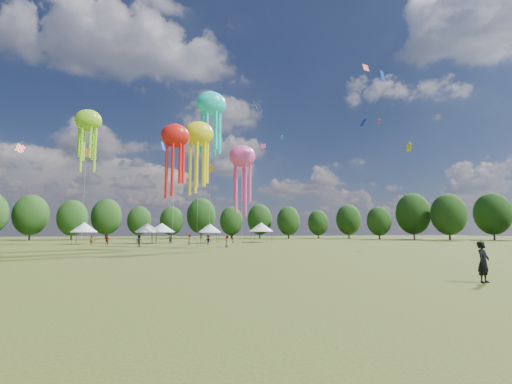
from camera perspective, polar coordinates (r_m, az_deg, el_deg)
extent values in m
plane|color=#384416|center=(16.70, 2.81, -14.64)|extent=(300.00, 300.00, 0.00)
imported|color=black|center=(19.17, 33.73, -9.68)|extent=(0.80, 0.66, 1.88)
imported|color=gray|center=(53.54, -18.90, -7.79)|extent=(1.07, 1.06, 1.74)
imported|color=gray|center=(61.86, -10.99, -7.77)|extent=(0.84, 1.03, 1.81)
imported|color=gray|center=(69.67, -3.98, -7.76)|extent=(0.86, 0.99, 1.73)
imported|color=gray|center=(58.50, -7.98, -7.98)|extent=(1.08, 0.64, 1.65)
imported|color=gray|center=(63.57, -23.64, -7.36)|extent=(1.06, 0.63, 1.70)
imported|color=gray|center=(67.63, -14.10, -7.64)|extent=(1.63, 0.98, 1.68)
imported|color=gray|center=(65.28, -25.80, -7.27)|extent=(0.63, 0.69, 1.58)
imported|color=gray|center=(50.94, -4.85, -8.19)|extent=(0.58, 0.87, 1.74)
cylinder|color=#47474C|center=(68.74, -28.42, -6.85)|extent=(0.08, 0.08, 2.09)
cylinder|color=#47474C|center=(71.80, -27.79, -6.84)|extent=(0.08, 0.08, 2.09)
cylinder|color=#47474C|center=(68.02, -25.83, -7.00)|extent=(0.08, 0.08, 2.09)
cylinder|color=#47474C|center=(71.12, -25.30, -6.98)|extent=(0.08, 0.08, 2.09)
cube|color=white|center=(69.89, -26.79, -6.02)|extent=(3.56, 3.56, 0.10)
cone|color=white|center=(69.90, -26.75, -5.25)|extent=(4.63, 4.63, 1.80)
cylinder|color=#47474C|center=(67.93, -19.27, -7.30)|extent=(0.08, 0.08, 2.06)
cylinder|color=#47474C|center=(71.32, -19.02, -7.26)|extent=(0.08, 0.08, 2.06)
cylinder|color=#47474C|center=(67.70, -16.38, -7.40)|extent=(0.08, 0.08, 2.06)
cylinder|color=#47474C|center=(71.10, -16.27, -7.35)|extent=(0.08, 0.08, 2.06)
cube|color=white|center=(69.48, -17.70, -6.44)|extent=(3.80, 3.80, 0.10)
cone|color=white|center=(69.48, -17.68, -5.67)|extent=(4.94, 4.94, 1.76)
cylinder|color=#47474C|center=(68.40, -17.03, -7.37)|extent=(0.08, 0.08, 2.07)
cylinder|color=#47474C|center=(71.94, -16.87, -7.32)|extent=(0.08, 0.08, 2.07)
cylinder|color=#47474C|center=(68.31, -14.03, -7.46)|extent=(0.08, 0.08, 2.07)
cylinder|color=#47474C|center=(71.85, -14.03, -7.41)|extent=(0.08, 0.08, 2.07)
cube|color=white|center=(70.09, -15.46, -6.51)|extent=(3.94, 3.94, 0.10)
cone|color=white|center=(70.09, -15.44, -5.74)|extent=(5.13, 5.13, 1.77)
cylinder|color=#47474C|center=(66.87, -8.98, -7.63)|extent=(0.08, 0.08, 1.99)
cylinder|color=#47474C|center=(70.05, -9.20, -7.57)|extent=(0.08, 0.08, 1.99)
cylinder|color=#47474C|center=(67.23, -6.24, -7.66)|extent=(0.08, 0.08, 1.99)
cylinder|color=#47474C|center=(70.39, -6.59, -7.61)|extent=(0.08, 0.08, 1.99)
cube|color=white|center=(68.60, -7.74, -6.75)|extent=(3.59, 3.59, 0.10)
cone|color=white|center=(68.61, -7.73, -5.99)|extent=(4.67, 4.67, 1.71)
cylinder|color=#47474C|center=(70.84, -0.19, -7.56)|extent=(0.08, 0.08, 2.21)
cylinder|color=#47474C|center=(74.37, -0.86, -7.51)|extent=(0.08, 0.08, 2.21)
cylinder|color=#47474C|center=(71.78, 2.65, -7.54)|extent=(0.08, 0.08, 2.21)
cylinder|color=#47474C|center=(75.27, 1.86, -7.50)|extent=(0.08, 0.08, 2.21)
cube|color=white|center=(73.03, 0.86, -6.62)|extent=(4.03, 4.03, 0.10)
cone|color=white|center=(73.04, 0.86, -5.84)|extent=(5.24, 5.24, 1.89)
ellipsoid|color=#FFF41A|center=(50.78, -9.50, 9.58)|extent=(4.23, 2.96, 3.59)
cylinder|color=beige|center=(49.15, -9.68, 0.37)|extent=(0.03, 0.03, 16.38)
ellipsoid|color=#1CF2EC|center=(64.95, -7.48, 14.37)|extent=(5.41, 3.79, 4.60)
cylinder|color=beige|center=(61.58, -7.66, 3.22)|extent=(0.03, 0.03, 25.48)
ellipsoid|color=#FF4BAC|center=(46.22, -2.32, 5.99)|extent=(3.61, 2.53, 3.07)
cylinder|color=beige|center=(45.28, -2.36, -1.68)|extent=(0.03, 0.03, 12.38)
ellipsoid|color=#93E625|center=(65.27, -26.20, 10.71)|extent=(4.29, 3.00, 3.64)
cylinder|color=beige|center=(63.09, -26.68, 1.56)|extent=(0.03, 0.03, 20.97)
ellipsoid|color=red|center=(42.25, -13.33, 9.15)|extent=(3.34, 2.34, 2.84)
cylinder|color=beige|center=(40.96, -13.58, -0.09)|extent=(0.03, 0.03, 13.66)
cube|color=blue|center=(83.21, -15.26, 7.40)|extent=(1.15, 1.83, 2.07)
cube|color=#1CF2EC|center=(88.98, 4.36, 9.10)|extent=(0.46, 0.66, 0.81)
cube|color=#A730D6|center=(70.75, -3.71, 2.76)|extent=(0.38, 1.23, 1.45)
cube|color=red|center=(52.93, 17.85, 19.15)|extent=(0.93, 0.59, 1.20)
cube|color=blue|center=(57.30, 20.36, 17.73)|extent=(1.36, 0.68, 1.76)
cube|color=red|center=(78.56, -26.19, 5.87)|extent=(1.60, 1.19, 2.10)
cube|color=#FFF41A|center=(73.32, -0.11, 14.32)|extent=(1.26, 1.62, 1.67)
cube|color=blue|center=(87.43, 17.49, 11.03)|extent=(1.07, 1.95, 2.17)
cube|color=#FF4BAC|center=(88.87, 1.24, 7.66)|extent=(1.24, 1.29, 1.55)
cube|color=#A730D6|center=(67.77, 19.86, 11.09)|extent=(0.60, 0.74, 0.74)
cube|color=red|center=(87.99, -34.68, 6.01)|extent=(1.45, 1.48, 2.18)
cube|color=#F59E0F|center=(73.85, -7.45, 3.87)|extent=(1.14, 0.58, 1.29)
cube|color=#FFF41A|center=(63.68, 24.18, 6.85)|extent=(0.15, 1.63, 1.81)
cylinder|color=#38281C|center=(107.53, -33.61, -5.81)|extent=(0.44, 0.44, 3.41)
ellipsoid|color=#1E4015|center=(107.61, -33.44, -3.20)|extent=(8.53, 8.53, 10.66)
cylinder|color=#38281C|center=(104.13, -28.44, -6.21)|extent=(0.44, 0.44, 3.07)
ellipsoid|color=#1E4015|center=(104.19, -28.31, -3.79)|extent=(7.66, 7.66, 9.58)
cylinder|color=#38281C|center=(110.78, -23.79, -6.32)|extent=(0.44, 0.44, 3.43)
ellipsoid|color=#1E4015|center=(110.86, -23.67, -3.77)|extent=(8.58, 8.58, 10.73)
cylinder|color=#38281C|center=(115.24, -19.00, -6.63)|extent=(0.44, 0.44, 2.95)
ellipsoid|color=#1E4015|center=(115.29, -18.92, -4.53)|extent=(7.37, 7.37, 9.21)
cylinder|color=#38281C|center=(110.91, -13.96, -6.82)|extent=(0.44, 0.44, 2.89)
ellipsoid|color=#1E4015|center=(110.95, -13.90, -4.68)|extent=(7.23, 7.23, 9.04)
cylinder|color=#38281C|center=(115.73, -9.16, -6.68)|extent=(0.44, 0.44, 3.84)
ellipsoid|color=#1E4015|center=(115.85, -9.11, -3.95)|extent=(9.60, 9.60, 11.99)
cylinder|color=#38281C|center=(105.82, -4.16, -7.03)|extent=(0.44, 0.44, 2.84)
ellipsoid|color=#1E4015|center=(105.86, -4.14, -4.82)|extent=(7.11, 7.11, 8.89)
cylinder|color=#38281C|center=(110.40, 0.64, -6.95)|extent=(0.44, 0.44, 3.16)
ellipsoid|color=#1E4015|center=(110.46, 0.63, -4.59)|extent=(7.91, 7.91, 9.88)
cylinder|color=#38281C|center=(107.16, 5.47, -7.00)|extent=(0.44, 0.44, 2.88)
ellipsoid|color=#1E4015|center=(107.20, 5.44, -4.79)|extent=(7.21, 7.21, 9.01)
cylinder|color=#38281C|center=(112.99, 10.36, -6.97)|extent=(0.44, 0.44, 2.63)
ellipsoid|color=#1E4015|center=(113.02, 10.32, -5.05)|extent=(6.57, 6.57, 8.22)
cylinder|color=#38281C|center=(113.87, 15.25, -6.72)|extent=(0.44, 0.44, 3.13)
ellipsoid|color=#1E4015|center=(113.93, 15.18, -4.46)|extent=(7.81, 7.81, 9.77)
cylinder|color=#38281C|center=(105.32, 19.92, -6.70)|extent=(0.44, 0.44, 2.72)
ellipsoid|color=#1E4015|center=(105.35, 19.84, -4.57)|extent=(6.80, 6.80, 8.50)
cylinder|color=#38281C|center=(108.48, 24.89, -6.18)|extent=(0.44, 0.44, 3.81)
ellipsoid|color=#1E4015|center=(108.59, 24.75, -3.29)|extent=(9.52, 9.52, 11.90)
cylinder|color=#38281C|center=(103.95, 29.61, -6.03)|extent=(0.44, 0.44, 3.51)
ellipsoid|color=#1E4015|center=(104.04, 29.45, -3.25)|extent=(8.78, 8.78, 10.97)
cylinder|color=#38281C|center=(112.11, 34.94, -5.65)|extent=(0.44, 0.44, 3.64)
ellipsoid|color=#1E4015|center=(112.20, 34.76, -2.98)|extent=(9.10, 9.10, 11.37)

